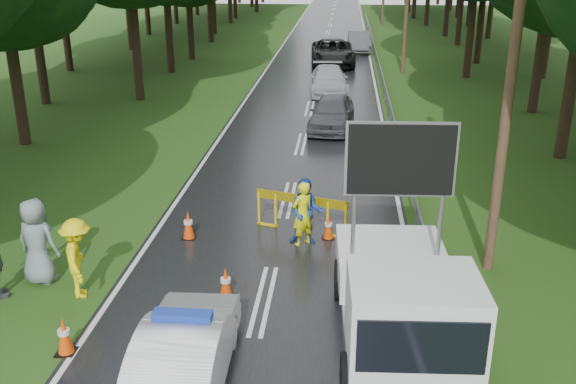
# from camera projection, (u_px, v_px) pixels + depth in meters

# --- Properties ---
(ground) EXTENTS (160.00, 160.00, 0.00)m
(ground) POSITION_uv_depth(u_px,v_px,m) (264.00, 300.00, 14.04)
(ground) COLOR #294914
(ground) RESTS_ON ground
(road) EXTENTS (7.00, 140.00, 0.02)m
(road) POSITION_uv_depth(u_px,v_px,m) (320.00, 66.00, 41.97)
(road) COLOR black
(road) RESTS_ON ground
(guardrail) EXTENTS (0.12, 60.06, 0.70)m
(guardrail) POSITION_uv_depth(u_px,v_px,m) (377.00, 59.00, 41.16)
(guardrail) COLOR gray
(guardrail) RESTS_ON ground
(utility_pole_near) EXTENTS (1.40, 0.24, 10.00)m
(utility_pole_near) POSITION_uv_depth(u_px,v_px,m) (514.00, 56.00, 13.67)
(utility_pole_near) COLOR #472F21
(utility_pole_near) RESTS_ON ground
(police_sedan) EXTENTS (1.55, 4.12, 1.48)m
(police_sedan) POSITION_uv_depth(u_px,v_px,m) (185.00, 353.00, 11.06)
(police_sedan) COLOR white
(police_sedan) RESTS_ON ground
(work_truck) EXTENTS (2.54, 5.29, 4.13)m
(work_truck) POSITION_uv_depth(u_px,v_px,m) (402.00, 301.00, 11.84)
(work_truck) COLOR gray
(work_truck) RESTS_ON ground
(barrier) EXTENTS (2.50, 0.83, 1.08)m
(barrier) POSITION_uv_depth(u_px,v_px,m) (301.00, 204.00, 17.13)
(barrier) COLOR #D7BE0B
(barrier) RESTS_ON ground
(officer) EXTENTS (0.74, 0.73, 1.73)m
(officer) POSITION_uv_depth(u_px,v_px,m) (303.00, 214.00, 16.38)
(officer) COLOR #F0F80D
(officer) RESTS_ON ground
(civilian) EXTENTS (0.88, 0.70, 1.76)m
(civilian) POSITION_uv_depth(u_px,v_px,m) (306.00, 212.00, 16.46)
(civilian) COLOR #183CA1
(civilian) RESTS_ON ground
(bystander_left) EXTENTS (1.06, 1.34, 1.82)m
(bystander_left) POSITION_uv_depth(u_px,v_px,m) (78.00, 258.00, 13.93)
(bystander_left) COLOR yellow
(bystander_left) RESTS_ON ground
(bystander_right) EXTENTS (1.10, 0.84, 2.03)m
(bystander_right) POSITION_uv_depth(u_px,v_px,m) (37.00, 242.00, 14.48)
(bystander_right) COLOR gray
(bystander_right) RESTS_ON ground
(queue_car_first) EXTENTS (2.08, 4.38, 1.44)m
(queue_car_first) POSITION_uv_depth(u_px,v_px,m) (332.00, 113.00, 27.03)
(queue_car_first) COLOR #3F4146
(queue_car_first) RESTS_ON ground
(queue_car_second) EXTENTS (2.24, 4.84, 1.37)m
(queue_car_second) POSITION_uv_depth(u_px,v_px,m) (329.00, 80.00, 33.95)
(queue_car_second) COLOR #ABADB3
(queue_car_second) RESTS_ON ground
(queue_car_third) EXTENTS (3.10, 6.10, 1.65)m
(queue_car_third) POSITION_uv_depth(u_px,v_px,m) (333.00, 52.00, 42.03)
(queue_car_third) COLOR black
(queue_car_third) RESTS_ON ground
(queue_car_fourth) EXTENTS (1.73, 4.57, 1.49)m
(queue_car_fourth) POSITION_uv_depth(u_px,v_px,m) (359.00, 42.00, 47.49)
(queue_car_fourth) COLOR #46494F
(queue_car_fourth) RESTS_ON ground
(cone_near_left) EXTENTS (0.37, 0.37, 0.78)m
(cone_near_left) POSITION_uv_depth(u_px,v_px,m) (64.00, 336.00, 12.07)
(cone_near_left) COLOR black
(cone_near_left) RESTS_ON ground
(cone_center) EXTENTS (0.36, 0.36, 0.76)m
(cone_center) POSITION_uv_depth(u_px,v_px,m) (226.00, 284.00, 13.98)
(cone_center) COLOR black
(cone_center) RESTS_ON ground
(cone_far) EXTENTS (0.33, 0.33, 0.69)m
(cone_far) POSITION_uv_depth(u_px,v_px,m) (328.00, 227.00, 16.89)
(cone_far) COLOR black
(cone_far) RESTS_ON ground
(cone_left_mid) EXTENTS (0.37, 0.37, 0.79)m
(cone_left_mid) POSITION_uv_depth(u_px,v_px,m) (188.00, 225.00, 16.89)
(cone_left_mid) COLOR black
(cone_left_mid) RESTS_ON ground
(cone_right) EXTENTS (0.34, 0.34, 0.72)m
(cone_right) POSITION_uv_depth(u_px,v_px,m) (402.00, 261.00, 15.06)
(cone_right) COLOR black
(cone_right) RESTS_ON ground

